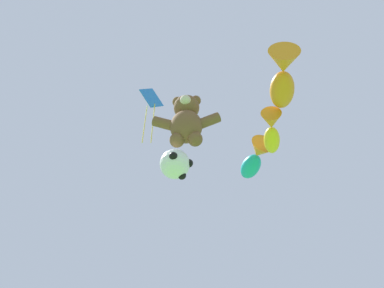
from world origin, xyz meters
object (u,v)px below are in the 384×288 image
at_px(soccer_ball_kite, 175,164).
at_px(fish_kite_teal, 255,158).
at_px(teddy_bear_kite, 186,120).
at_px(fish_kite_tangerine, 283,76).
at_px(diamond_kite, 151,103).
at_px(fish_kite_goldfin, 272,131).

height_order(soccer_ball_kite, fish_kite_teal, fish_kite_teal).
relative_size(soccer_ball_kite, fish_kite_teal, 0.44).
bearing_deg(teddy_bear_kite, soccer_ball_kite, 169.64).
height_order(fish_kite_tangerine, diamond_kite, diamond_kite).
xyz_separation_m(teddy_bear_kite, soccer_ball_kite, (-0.31, 0.06, -1.84)).
height_order(teddy_bear_kite, fish_kite_goldfin, fish_kite_goldfin).
height_order(teddy_bear_kite, fish_kite_teal, fish_kite_teal).
distance_m(fish_kite_tangerine, fish_kite_teal, 4.34).
xyz_separation_m(soccer_ball_kite, fish_kite_tangerine, (3.59, -0.55, 3.19)).
bearing_deg(teddy_bear_kite, fish_kite_teal, 56.82).
height_order(fish_kite_goldfin, diamond_kite, diamond_kite).
bearing_deg(fish_kite_teal, fish_kite_tangerine, -79.21).
distance_m(soccer_ball_kite, fish_kite_teal, 5.78).
relative_size(teddy_bear_kite, fish_kite_tangerine, 0.97).
relative_size(soccer_ball_kite, diamond_kite, 0.31).
height_order(teddy_bear_kite, diamond_kite, diamond_kite).
bearing_deg(fish_kite_goldfin, diamond_kite, -175.05).
xyz_separation_m(teddy_bear_kite, diamond_kite, (-1.55, 1.38, 2.72)).
bearing_deg(soccer_ball_kite, fish_kite_goldfin, 27.49).
bearing_deg(fish_kite_teal, diamond_kite, -149.25).
xyz_separation_m(teddy_bear_kite, fish_kite_goldfin, (2.97, 1.77, 1.12)).
bearing_deg(soccer_ball_kite, diamond_kite, 133.22).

